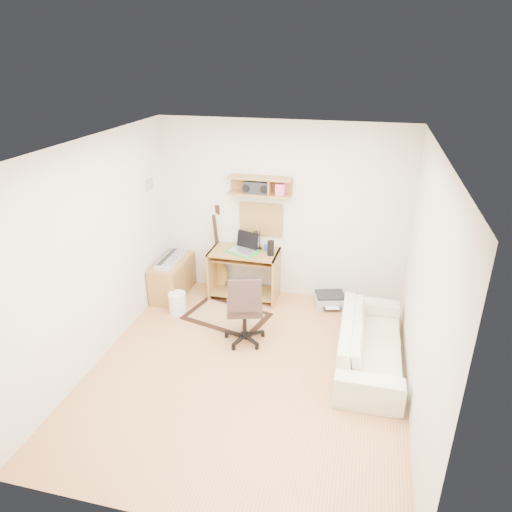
% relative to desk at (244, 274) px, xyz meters
% --- Properties ---
extents(floor, '(3.60, 4.00, 0.01)m').
position_rel_desk_xyz_m(floor, '(0.49, -1.73, -0.38)').
color(floor, tan).
rests_on(floor, ground).
extents(ceiling, '(3.60, 4.00, 0.01)m').
position_rel_desk_xyz_m(ceiling, '(0.49, -1.73, 2.23)').
color(ceiling, white).
rests_on(ceiling, ground).
extents(back_wall, '(3.60, 0.01, 2.60)m').
position_rel_desk_xyz_m(back_wall, '(0.49, 0.28, 0.93)').
color(back_wall, beige).
rests_on(back_wall, ground).
extents(left_wall, '(0.01, 4.00, 2.60)m').
position_rel_desk_xyz_m(left_wall, '(-1.31, -1.73, 0.93)').
color(left_wall, beige).
rests_on(left_wall, ground).
extents(right_wall, '(0.01, 4.00, 2.60)m').
position_rel_desk_xyz_m(right_wall, '(2.30, -1.73, 0.93)').
color(right_wall, beige).
rests_on(right_wall, ground).
extents(wall_shelf, '(0.90, 0.25, 0.26)m').
position_rel_desk_xyz_m(wall_shelf, '(0.19, 0.15, 1.32)').
color(wall_shelf, '#A5773A').
rests_on(wall_shelf, back_wall).
extents(cork_board, '(0.64, 0.03, 0.49)m').
position_rel_desk_xyz_m(cork_board, '(0.19, 0.25, 0.79)').
color(cork_board, '#AA7A55').
rests_on(cork_board, back_wall).
extents(wall_photo, '(0.02, 0.20, 0.15)m').
position_rel_desk_xyz_m(wall_photo, '(-1.29, -0.23, 1.34)').
color(wall_photo, '#4C8CBF').
rests_on(wall_photo, left_wall).
extents(desk, '(1.00, 0.55, 0.75)m').
position_rel_desk_xyz_m(desk, '(0.00, 0.00, 0.00)').
color(desk, '#A5773A').
rests_on(desk, floor).
extents(laptop, '(0.46, 0.46, 0.27)m').
position_rel_desk_xyz_m(laptop, '(-0.01, -0.02, 0.51)').
color(laptop, silver).
rests_on(laptop, desk).
extents(speaker, '(0.10, 0.10, 0.22)m').
position_rel_desk_xyz_m(speaker, '(0.41, -0.05, 0.48)').
color(speaker, black).
rests_on(speaker, desk).
extents(desk_lamp, '(0.10, 0.10, 0.30)m').
position_rel_desk_xyz_m(desk_lamp, '(0.20, 0.14, 0.52)').
color(desk_lamp, black).
rests_on(desk_lamp, desk).
extents(pencil_cup, '(0.07, 0.07, 0.10)m').
position_rel_desk_xyz_m(pencil_cup, '(0.31, 0.10, 0.42)').
color(pencil_cup, '#315393').
rests_on(pencil_cup, desk).
extents(boombox, '(0.34, 0.16, 0.18)m').
position_rel_desk_xyz_m(boombox, '(0.15, 0.15, 1.30)').
color(boombox, black).
rests_on(boombox, wall_shelf).
extents(rug, '(1.26, 0.99, 0.01)m').
position_rel_desk_xyz_m(rug, '(-0.09, -0.63, -0.37)').
color(rug, beige).
rests_on(rug, floor).
extents(task_chair, '(0.62, 0.62, 0.98)m').
position_rel_desk_xyz_m(task_chair, '(0.31, -1.14, 0.11)').
color(task_chair, '#33221E').
rests_on(task_chair, floor).
extents(cabinet, '(0.40, 0.90, 0.55)m').
position_rel_desk_xyz_m(cabinet, '(-1.09, -0.18, -0.10)').
color(cabinet, '#A5773A').
rests_on(cabinet, floor).
extents(music_keyboard, '(0.22, 0.72, 0.06)m').
position_rel_desk_xyz_m(music_keyboard, '(-1.09, -0.18, 0.21)').
color(music_keyboard, '#B2B5BA').
rests_on(music_keyboard, cabinet).
extents(guitar, '(0.38, 0.26, 1.34)m').
position_rel_desk_xyz_m(guitar, '(-0.48, 0.13, 0.30)').
color(guitar, '#B78D38').
rests_on(guitar, floor).
extents(waste_basket, '(0.29, 0.29, 0.30)m').
position_rel_desk_xyz_m(waste_basket, '(-0.81, -0.67, -0.23)').
color(waste_basket, white).
rests_on(waste_basket, floor).
extents(printer, '(0.50, 0.43, 0.16)m').
position_rel_desk_xyz_m(printer, '(1.28, 0.07, -0.29)').
color(printer, '#A5A8AA').
rests_on(printer, floor).
extents(sofa, '(0.54, 1.86, 0.73)m').
position_rel_desk_xyz_m(sofa, '(1.87, -1.21, -0.01)').
color(sofa, beige).
rests_on(sofa, floor).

